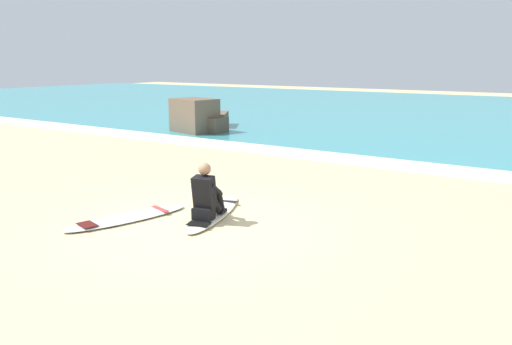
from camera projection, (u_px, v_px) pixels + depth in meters
The scene contains 7 objects.
ground_plane at pixel (200, 225), 8.40m from camera, with size 80.00×80.00×0.00m, color #CCB584.
sea at pixel (467, 115), 24.76m from camera, with size 80.00×28.00×0.10m, color teal.
breaking_foam at pixel (355, 160), 13.62m from camera, with size 80.00×0.90×0.11m, color white.
surfboard_main at pixel (214, 213), 8.98m from camera, with size 1.26×2.39×0.08m.
surfer_seated at pixel (207, 196), 8.51m from camera, with size 0.48×0.75×0.95m.
surfboard_spare_near at pixel (128, 218), 8.70m from camera, with size 1.08×2.30×0.08m.
rock_outcrop_distant at pixel (200, 120), 19.11m from camera, with size 3.07×3.35×1.30m.
Camera 1 is at (5.21, -6.16, 2.66)m, focal length 35.93 mm.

